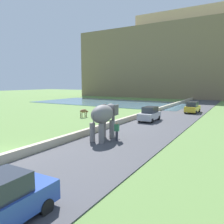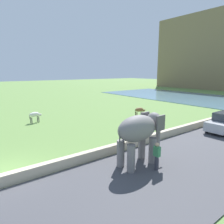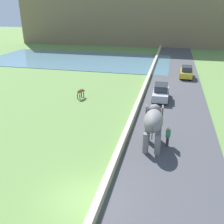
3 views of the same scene
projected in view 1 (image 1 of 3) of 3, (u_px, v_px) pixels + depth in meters
name	position (u px, v px, depth m)	size (l,w,h in m)	color
ground_plane	(6.00, 155.00, 14.70)	(220.00, 220.00, 0.00)	#608442
road_surface	(168.00, 119.00, 29.29)	(7.00, 120.00, 0.06)	#424247
barrier_wall	(136.00, 117.00, 29.45)	(0.40, 110.00, 0.61)	beige
lake	(111.00, 102.00, 53.39)	(36.00, 18.00, 0.08)	slate
hill_distant	(180.00, 64.00, 76.58)	(64.00, 28.00, 22.28)	#7F6B4C
fort_on_hill	(183.00, 21.00, 74.54)	(30.57, 8.00, 6.70)	tan
elephant	(104.00, 116.00, 18.42)	(1.49, 3.48, 2.99)	slate
person_beside_elephant	(117.00, 131.00, 18.17)	(0.36, 0.22, 1.63)	#33333D
car_yellow	(192.00, 107.00, 35.03)	(1.88, 4.04, 1.80)	gold
car_silver	(150.00, 114.00, 27.64)	(1.83, 4.02, 1.80)	#B7B7BC
cow_brown	(84.00, 111.00, 30.75)	(0.70, 1.42, 1.15)	brown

